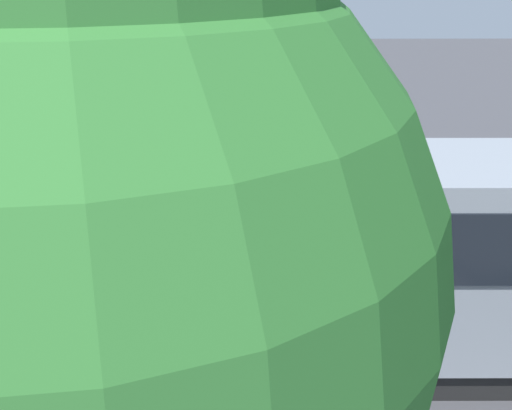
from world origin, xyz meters
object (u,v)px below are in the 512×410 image
(tour_bus, at_px, (311,263))
(spectator_centre, at_px, (274,232))
(stunt_motorcycle, at_px, (171,181))
(spectator_left, at_px, (323,234))
(parked_motorcycle_silver, at_px, (392,278))
(spectator_right, at_px, (229,231))
(traffic_cone, at_px, (260,200))
(tree_left, at_px, (83,223))
(spectator_far_left, at_px, (385,227))

(tour_bus, distance_m, spectator_centre, 2.84)
(tour_bus, distance_m, stunt_motorcycle, 6.67)
(spectator_left, distance_m, parked_motorcycle_silver, 1.53)
(spectator_centre, relative_size, spectator_right, 0.98)
(spectator_centre, bearing_deg, traffic_cone, -87.29)
(spectator_right, xyz_separation_m, stunt_motorcycle, (1.47, -3.32, -0.07))
(stunt_motorcycle, bearing_deg, tree_left, 94.96)
(tour_bus, relative_size, stunt_motorcycle, 4.98)
(tour_bus, relative_size, traffic_cone, 16.23)
(tour_bus, distance_m, spectator_far_left, 3.34)
(tour_bus, xyz_separation_m, stunt_motorcycle, (2.78, -6.02, -0.66))
(tour_bus, height_order, spectator_right, tour_bus)
(parked_motorcycle_silver, distance_m, traffic_cone, 5.27)
(spectator_far_left, bearing_deg, spectator_centre, 2.35)
(parked_motorcycle_silver, bearing_deg, traffic_cone, -64.00)
(spectator_centre, bearing_deg, tree_left, 82.20)
(stunt_motorcycle, height_order, tree_left, tree_left)
(parked_motorcycle_silver, relative_size, tree_left, 0.30)
(spectator_right, height_order, parked_motorcycle_silver, spectator_right)
(traffic_cone, bearing_deg, stunt_motorcycle, 13.41)
(spectator_right, xyz_separation_m, tree_left, (0.40, 9.06, 3.77))
(tour_bus, xyz_separation_m, parked_motorcycle_silver, (-1.67, -1.80, -1.16))
(spectator_left, relative_size, tree_left, 0.25)
(parked_motorcycle_silver, height_order, tree_left, tree_left)
(spectator_left, distance_m, spectator_right, 1.79)
(spectator_right, height_order, traffic_cone, spectator_right)
(spectator_far_left, height_order, spectator_left, spectator_far_left)
(tour_bus, xyz_separation_m, tree_left, (1.70, 6.36, 3.17))
(spectator_left, relative_size, stunt_motorcycle, 0.84)
(spectator_far_left, relative_size, parked_motorcycle_silver, 0.87)
(spectator_centre, bearing_deg, tour_bus, 99.57)
(spectator_centre, bearing_deg, spectator_right, 2.12)
(spectator_far_left, bearing_deg, parked_motorcycle_silver, 88.92)
(spectator_left, bearing_deg, tree_left, 76.28)
(spectator_centre, distance_m, tree_left, 9.92)
(spectator_right, bearing_deg, spectator_left, 176.16)
(parked_motorcycle_silver, xyz_separation_m, tree_left, (3.37, 8.15, 4.34))
(stunt_motorcycle, xyz_separation_m, tree_left, (-1.07, 12.38, 3.83))
(tour_bus, relative_size, spectator_right, 5.80)
(stunt_motorcycle, xyz_separation_m, traffic_cone, (-2.14, -0.51, -0.68))
(tour_bus, xyz_separation_m, spectator_centre, (0.46, -2.73, -0.62))
(spectator_right, xyz_separation_m, traffic_cone, (-0.67, -3.83, -0.75))
(spectator_right, relative_size, traffic_cone, 2.80)
(tour_bus, distance_m, spectator_right, 3.06)
(traffic_cone, bearing_deg, tree_left, 85.28)
(spectator_centre, bearing_deg, spectator_left, 170.84)
(tour_bus, relative_size, spectator_far_left, 5.72)
(tree_left, bearing_deg, tour_bus, -105.01)
(tour_bus, xyz_separation_m, spectator_right, (1.31, -2.70, -0.59))
(spectator_far_left, height_order, spectator_right, spectator_far_left)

